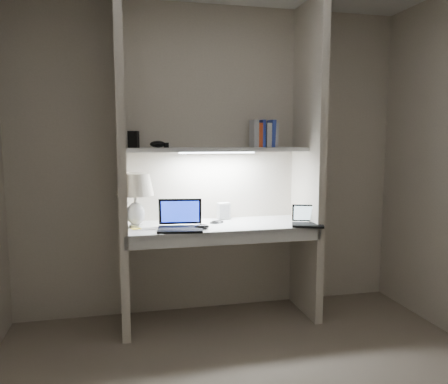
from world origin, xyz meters
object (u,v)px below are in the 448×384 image
object	(u,v)px
laptop_netbook	(308,221)
book_row	(264,134)
table_lamp	(135,191)
laptop_main	(180,222)
speaker	(224,211)

from	to	relation	value
laptop_netbook	book_row	bearing A→B (deg)	144.89
laptop_netbook	table_lamp	bearing A→B (deg)	-169.27
laptop_main	laptop_netbook	size ratio (longest dim) A/B	1.21
table_lamp	laptop_main	distance (m)	0.42
table_lamp	laptop_netbook	bearing A→B (deg)	-10.27
table_lamp	speaker	xyz separation A→B (m)	(0.72, 0.16, -0.21)
book_row	speaker	bearing A→B (deg)	175.19
table_lamp	book_row	size ratio (longest dim) A/B	1.84
laptop_netbook	speaker	distance (m)	0.70
laptop_main	book_row	bearing A→B (deg)	29.19
laptop_main	book_row	distance (m)	1.02
laptop_main	laptop_netbook	bearing A→B (deg)	3.27
book_row	table_lamp	bearing A→B (deg)	-172.95
table_lamp	book_row	distance (m)	1.14
table_lamp	book_row	xyz separation A→B (m)	(1.05, 0.13, 0.42)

